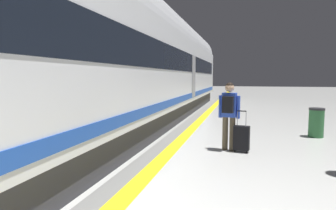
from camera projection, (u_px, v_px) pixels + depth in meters
name	position (u px, v px, depth m)	size (l,w,h in m)	color
safety_line_strip	(191.00, 130.00, 10.13)	(0.36, 80.00, 0.01)	yellow
tactile_edge_band	(183.00, 129.00, 10.20)	(0.55, 80.00, 0.01)	slate
high_speed_train	(92.00, 52.00, 7.37)	(2.94, 36.54, 4.97)	#38383D
passenger_near	(229.00, 110.00, 7.21)	(0.53, 0.38, 1.73)	brown
suitcase_near	(242.00, 138.00, 7.09)	(0.41, 0.29, 1.05)	black
waste_bin	(316.00, 122.00, 8.87)	(0.46, 0.46, 0.91)	#2D6638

